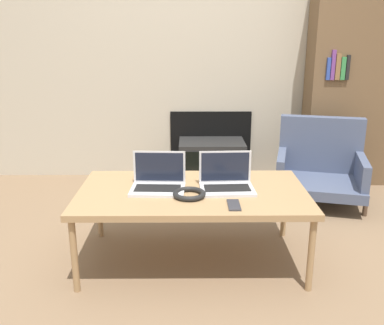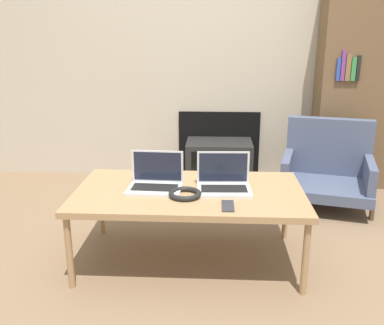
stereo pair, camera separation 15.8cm
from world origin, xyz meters
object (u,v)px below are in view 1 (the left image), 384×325
at_px(headphones, 189,194).
at_px(phone, 234,205).
at_px(laptop_right, 226,181).
at_px(armchair, 320,165).
at_px(tv, 212,162).
at_px(laptop_left, 158,181).

bearing_deg(headphones, phone, -30.17).
xyz_separation_m(laptop_right, armchair, (0.85, 0.96, -0.20)).
relative_size(laptop_right, headphones, 1.71).
xyz_separation_m(phone, armchair, (0.83, 1.23, -0.16)).
height_order(laptop_right, armchair, armchair).
xyz_separation_m(phone, tv, (-0.03, 1.66, -0.26)).
distance_m(laptop_right, phone, 0.27).
height_order(laptop_left, tv, laptop_left).
height_order(phone, tv, phone).
relative_size(headphones, armchair, 0.23).
bearing_deg(laptop_right, headphones, -151.71).
relative_size(phone, tv, 0.25).
bearing_deg(phone, laptop_left, 147.40).
relative_size(laptop_left, phone, 2.16).
distance_m(laptop_left, armchair, 1.59).
bearing_deg(phone, armchair, 55.91).
bearing_deg(laptop_left, armchair, 40.12).
distance_m(phone, tv, 1.68).
relative_size(laptop_left, headphones, 1.71).
bearing_deg(tv, laptop_left, -105.50).
relative_size(headphones, phone, 1.26).
distance_m(laptop_left, headphones, 0.22).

